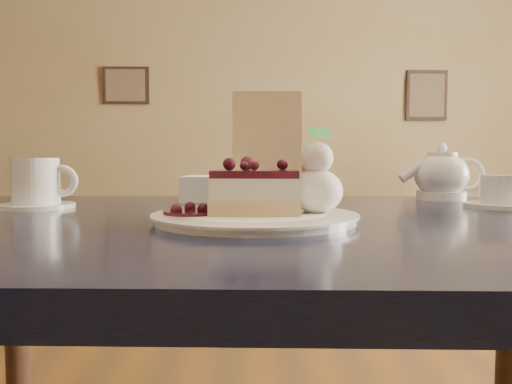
{
  "coord_description": "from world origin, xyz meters",
  "views": [
    {
      "loc": [
        -0.2,
        -0.54,
        0.92
      ],
      "look_at": [
        -0.19,
        0.13,
        0.87
      ],
      "focal_mm": 35.0,
      "sensor_mm": 36.0,
      "label": 1
    }
  ],
  "objects_px": {
    "dessert_plate": "(255,218)",
    "coffee_set": "(37,185)",
    "main_table": "(256,270)",
    "tea_set": "(451,180)",
    "cheesecake_slice": "(255,192)"
  },
  "relations": [
    {
      "from": "dessert_plate",
      "to": "coffee_set",
      "type": "bearing_deg",
      "value": 152.29
    },
    {
      "from": "main_table",
      "to": "dessert_plate",
      "type": "distance_m",
      "value": 0.11
    },
    {
      "from": "main_table",
      "to": "coffee_set",
      "type": "distance_m",
      "value": 0.46
    },
    {
      "from": "dessert_plate",
      "to": "tea_set",
      "type": "relative_size",
      "value": 0.99
    },
    {
      "from": "main_table",
      "to": "cheesecake_slice",
      "type": "xyz_separation_m",
      "value": [
        -0.0,
        -0.05,
        0.13
      ]
    },
    {
      "from": "main_table",
      "to": "cheesecake_slice",
      "type": "height_order",
      "value": "cheesecake_slice"
    },
    {
      "from": "main_table",
      "to": "tea_set",
      "type": "xyz_separation_m",
      "value": [
        0.44,
        0.3,
        0.13
      ]
    },
    {
      "from": "main_table",
      "to": "tea_set",
      "type": "distance_m",
      "value": 0.55
    },
    {
      "from": "coffee_set",
      "to": "tea_set",
      "type": "xyz_separation_m",
      "value": [
        0.86,
        0.13,
        0.0
      ]
    },
    {
      "from": "dessert_plate",
      "to": "tea_set",
      "type": "xyz_separation_m",
      "value": [
        0.44,
        0.35,
        0.04
      ]
    },
    {
      "from": "main_table",
      "to": "dessert_plate",
      "type": "relative_size",
      "value": 4.51
    },
    {
      "from": "cheesecake_slice",
      "to": "tea_set",
      "type": "xyz_separation_m",
      "value": [
        0.44,
        0.35,
        0.0
      ]
    },
    {
      "from": "main_table",
      "to": "coffee_set",
      "type": "xyz_separation_m",
      "value": [
        -0.42,
        0.16,
        0.13
      ]
    },
    {
      "from": "main_table",
      "to": "cheesecake_slice",
      "type": "distance_m",
      "value": 0.14
    },
    {
      "from": "tea_set",
      "to": "main_table",
      "type": "bearing_deg",
      "value": -146.19
    }
  ]
}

